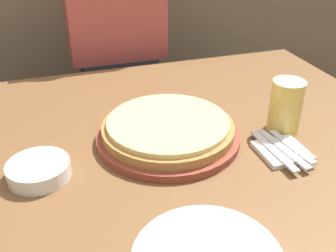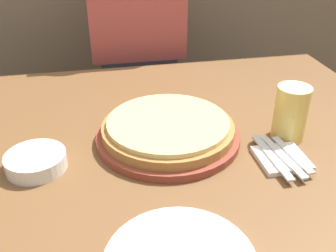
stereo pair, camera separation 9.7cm
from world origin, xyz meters
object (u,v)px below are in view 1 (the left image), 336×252
(dinner_knife, at_px, (282,148))
(diner_person, at_px, (118,71))
(spoon, at_px, (292,146))
(pizza_on_board, at_px, (168,131))
(beer_glass, at_px, (286,104))
(side_bowl, at_px, (39,170))
(fork, at_px, (273,150))

(dinner_knife, distance_m, diner_person, 0.88)
(spoon, xyz_separation_m, diner_person, (-0.25, 0.85, -0.10))
(pizza_on_board, bearing_deg, spoon, -28.08)
(beer_glass, distance_m, side_bowl, 0.61)
(fork, bearing_deg, pizza_on_board, 146.65)
(dinner_knife, bearing_deg, fork, 180.00)
(diner_person, bearing_deg, fork, -76.66)
(pizza_on_board, xyz_separation_m, side_bowl, (-0.31, -0.06, -0.01))
(fork, height_order, diner_person, diner_person)
(pizza_on_board, height_order, beer_glass, beer_glass)
(beer_glass, bearing_deg, spoon, -110.25)
(beer_glass, xyz_separation_m, dinner_knife, (-0.06, -0.10, -0.06))
(diner_person, bearing_deg, dinner_knife, -75.07)
(side_bowl, xyz_separation_m, fork, (0.53, -0.08, -0.00))
(pizza_on_board, distance_m, beer_glass, 0.31)
(beer_glass, xyz_separation_m, diner_person, (-0.29, 0.75, -0.16))
(side_bowl, distance_m, spoon, 0.58)
(beer_glass, relative_size, spoon, 0.88)
(beer_glass, bearing_deg, pizza_on_board, 171.49)
(pizza_on_board, xyz_separation_m, beer_glass, (0.30, -0.04, 0.05))
(fork, relative_size, diner_person, 0.14)
(side_bowl, bearing_deg, beer_glass, 1.36)
(side_bowl, xyz_separation_m, diner_person, (0.33, 0.77, -0.11))
(fork, bearing_deg, dinner_knife, 0.00)
(fork, height_order, dinner_knife, same)
(pizza_on_board, xyz_separation_m, fork, (0.21, -0.14, -0.01))
(pizza_on_board, bearing_deg, dinner_knife, -30.51)
(beer_glass, height_order, dinner_knife, beer_glass)
(side_bowl, relative_size, dinner_knife, 0.74)
(side_bowl, distance_m, diner_person, 0.84)
(pizza_on_board, height_order, diner_person, diner_person)
(beer_glass, xyz_separation_m, fork, (-0.09, -0.10, -0.06))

